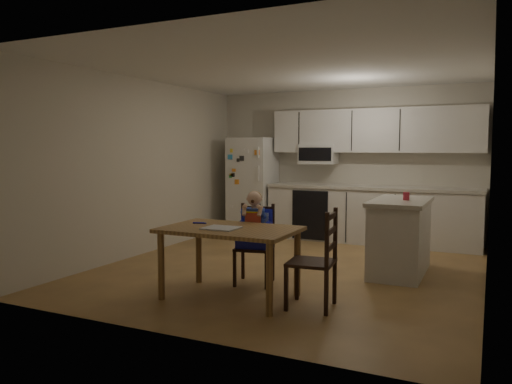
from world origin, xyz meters
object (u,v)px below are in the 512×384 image
at_px(kitchen_island, 400,236).
at_px(red_cup, 406,196).
at_px(refrigerator, 253,186).
at_px(chair_side, 321,253).
at_px(dining_table, 230,237).
at_px(chair_booster, 255,228).

distance_m(kitchen_island, red_cup, 0.50).
height_order(refrigerator, red_cup, refrigerator).
xyz_separation_m(kitchen_island, red_cup, (0.06, -0.02, 0.50)).
height_order(kitchen_island, chair_side, chair_side).
bearing_deg(dining_table, chair_side, 3.53).
xyz_separation_m(dining_table, chair_booster, (-0.01, 0.61, 0.01)).
xyz_separation_m(refrigerator, chair_side, (2.39, -3.47, -0.31)).
relative_size(refrigerator, chair_side, 1.79).
height_order(red_cup, chair_booster, chair_booster).
distance_m(kitchen_island, chair_booster, 1.81).
distance_m(dining_table, chair_booster, 0.61).
relative_size(refrigerator, kitchen_island, 1.39).
height_order(dining_table, chair_booster, chair_booster).
distance_m(red_cup, chair_side, 1.79).
distance_m(dining_table, chair_side, 0.95).
bearing_deg(refrigerator, chair_side, -55.47).
bearing_deg(chair_booster, kitchen_island, 26.88).
distance_m(kitchen_island, dining_table, 2.24).
bearing_deg(chair_side, chair_booster, -125.19).
relative_size(kitchen_island, chair_side, 1.29).
xyz_separation_m(dining_table, chair_side, (0.94, 0.06, -0.09)).
relative_size(kitchen_island, chair_booster, 1.17).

